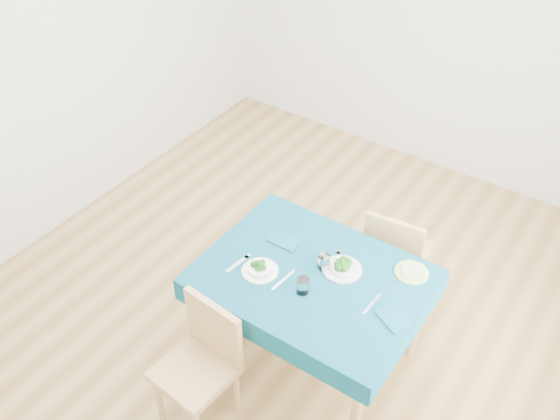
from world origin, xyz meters
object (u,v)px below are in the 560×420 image
Objects in this scene: table at (311,317)px; chair_near at (193,363)px; side_plate at (412,273)px; bowl_far at (343,266)px; bowl_near at (260,268)px; chair_far at (399,245)px.

chair_near is at bearing -112.22° from table.
chair_near reaches higher than side_plate.
bowl_near is at bearing -143.91° from bowl_far.
chair_near reaches higher than bowl_far.
bowl_far is 0.42m from side_plate.
table is at bearing 28.86° from bowl_near.
bowl_near is 1.08× the size of side_plate.
chair_far reaches higher than bowl_far.
chair_far is (0.52, 1.57, -0.01)m from chair_near.
bowl_far reaches higher than side_plate.
bowl_far is at bearing 76.20° from chair_far.
side_plate is (0.79, 1.11, 0.25)m from chair_near.
table is at bearing -131.48° from bowl_far.
chair_near is 0.67m from bowl_near.
side_plate is at bearing 59.48° from chair_near.
bowl_near is at bearing 91.64° from chair_near.
chair_far is 4.15× the size of bowl_far.
side_plate is at bearing 33.73° from bowl_near.
chair_near is 1.65m from chair_far.
chair_near reaches higher than bowl_near.
chair_near is at bearing 65.19° from chair_far.
chair_far is at bearing 63.10° from bowl_near.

